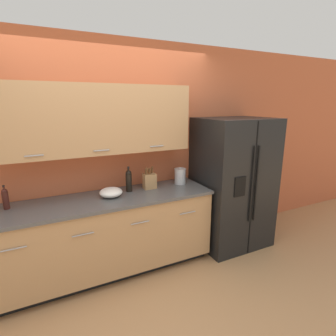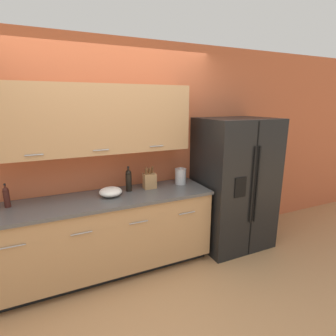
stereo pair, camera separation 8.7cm
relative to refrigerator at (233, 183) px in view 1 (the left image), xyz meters
The scene contains 9 objects.
ground_plane 1.85m from the refrigerator, 155.84° to the right, with size 14.00×14.00×0.00m, color #B27F51.
wall_back 1.69m from the refrigerator, 167.04° to the left, with size 10.00×0.39×2.60m.
counter_unit 1.75m from the refrigerator, behind, with size 2.39×0.64×0.90m.
refrigerator is the anchor object (origin of this frame).
knife_block 1.15m from the refrigerator, behind, with size 0.15×0.10×0.27m.
wine_bottle 1.41m from the refrigerator, behind, with size 0.07×0.07×0.29m.
oil_bottle 2.62m from the refrigerator, behind, with size 0.06×0.06×0.24m.
steel_canister 0.75m from the refrigerator, 166.90° to the left, with size 0.14×0.14×0.21m.
mixing_bowl 1.62m from the refrigerator, behind, with size 0.25×0.25×0.10m.
Camera 1 is at (-0.76, -1.95, 1.89)m, focal length 28.00 mm.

